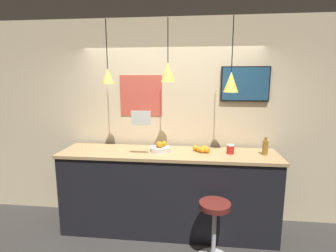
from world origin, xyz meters
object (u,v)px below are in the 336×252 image
(juice_bottle, at_px, (265,147))
(spread_jar, at_px, (230,149))
(bar_stool, at_px, (214,222))
(fruit_bowl, at_px, (160,148))
(mounted_tv, at_px, (245,84))

(juice_bottle, relative_size, spread_jar, 1.95)
(bar_stool, xyz_separation_m, juice_bottle, (0.65, 0.59, 0.73))
(spread_jar, bearing_deg, juice_bottle, 0.00)
(juice_bottle, bearing_deg, fruit_bowl, -179.96)
(bar_stool, bearing_deg, spread_jar, 69.56)
(bar_stool, relative_size, mounted_tv, 1.09)
(juice_bottle, distance_m, spread_jar, 0.43)
(spread_jar, distance_m, mounted_tv, 0.93)
(bar_stool, height_order, juice_bottle, juice_bottle)
(spread_jar, bearing_deg, fruit_bowl, -179.94)
(bar_stool, height_order, spread_jar, spread_jar)
(fruit_bowl, relative_size, spread_jar, 2.29)
(juice_bottle, bearing_deg, mounted_tv, 121.01)
(juice_bottle, height_order, mounted_tv, mounted_tv)
(mounted_tv, bearing_deg, bar_stool, -113.95)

